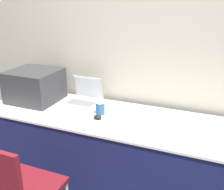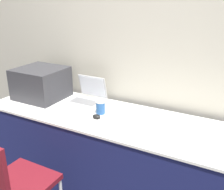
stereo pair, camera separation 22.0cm
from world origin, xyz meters
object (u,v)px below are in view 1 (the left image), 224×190
mouse (98,117)px  external_keyboard (70,112)px  printer (35,84)px  coffee_cup (100,108)px  laptop_left (84,97)px

mouse → external_keyboard: bearing=177.3°
printer → external_keyboard: printer is taller
coffee_cup → printer: bearing=175.6°
laptop_left → mouse: bearing=-46.3°
printer → external_keyboard: (0.47, -0.15, -0.15)m
laptop_left → external_keyboard: laptop_left is taller
printer → coffee_cup: bearing=-4.4°
printer → laptop_left: (0.46, 0.13, -0.11)m
external_keyboard → coffee_cup: 0.27m
laptop_left → coffee_cup: bearing=-36.1°
printer → laptop_left: 0.49m
printer → mouse: (0.74, -0.16, -0.15)m
printer → coffee_cup: 0.73m
printer → mouse: size_ratio=6.16×
external_keyboard → mouse: mouse is taller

